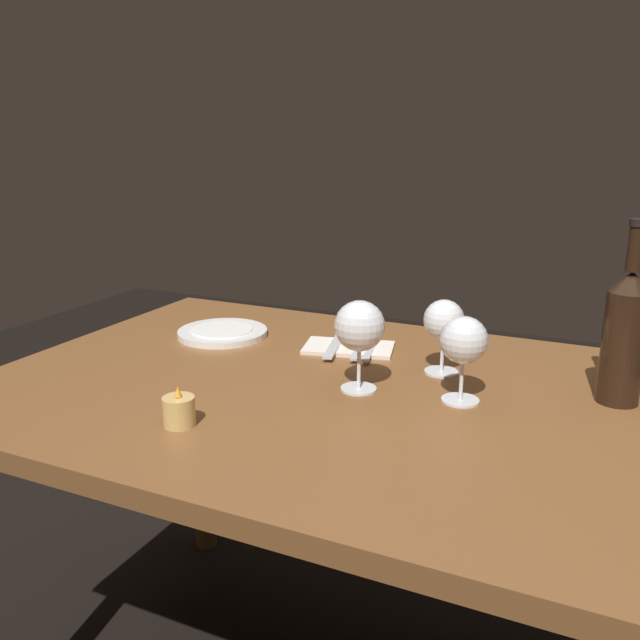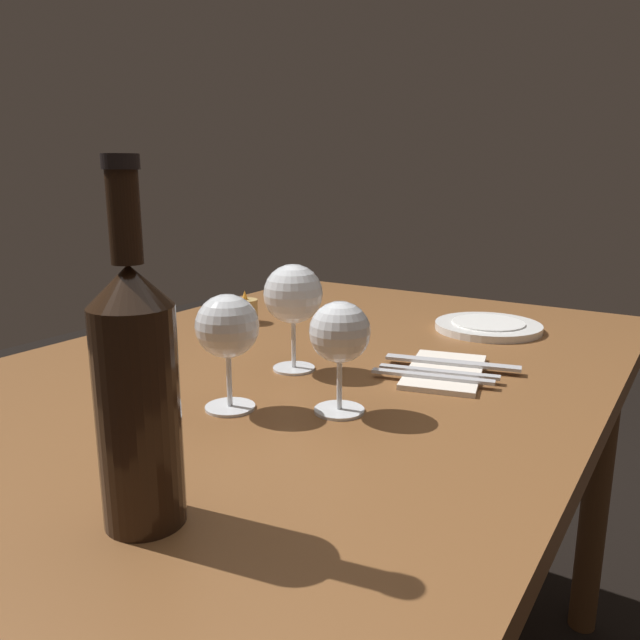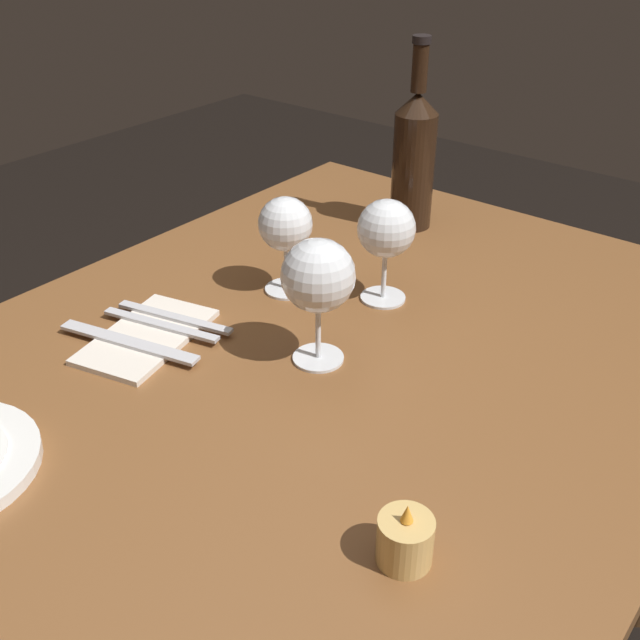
{
  "view_description": "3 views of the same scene",
  "coord_description": "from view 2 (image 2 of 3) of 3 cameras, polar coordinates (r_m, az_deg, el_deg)",
  "views": [
    {
      "loc": [
        -0.47,
        1.07,
        1.2
      ],
      "look_at": [
        0.03,
        -0.01,
        0.86
      ],
      "focal_mm": 37.7,
      "sensor_mm": 36.0,
      "label": 1
    },
    {
      "loc": [
        -0.82,
        -0.54,
        1.05
      ],
      "look_at": [
        -0.01,
        -0.03,
        0.82
      ],
      "focal_mm": 34.98,
      "sensor_mm": 36.0,
      "label": 2
    },
    {
      "loc": [
        0.57,
        0.5,
        1.28
      ],
      "look_at": [
        0.02,
        0.05,
        0.85
      ],
      "focal_mm": 41.94,
      "sensor_mm": 36.0,
      "label": 3
    }
  ],
  "objects": [
    {
      "name": "votive_candle",
      "position": [
        1.29,
        -6.85,
        0.78
      ],
      "size": [
        0.05,
        0.05,
        0.07
      ],
      "color": "#DBB266",
      "rests_on": "dining_table"
    },
    {
      "name": "wine_glass_centre",
      "position": [
        0.79,
        1.82,
        -1.39
      ],
      "size": [
        0.08,
        0.08,
        0.15
      ],
      "color": "white",
      "rests_on": "dining_table"
    },
    {
      "name": "wine_glass_left",
      "position": [
        0.8,
        -8.47,
        -0.79
      ],
      "size": [
        0.08,
        0.08,
        0.15
      ],
      "color": "white",
      "rests_on": "dining_table"
    },
    {
      "name": "fork_outer",
      "position": [
        0.93,
        10.22,
        -5.09
      ],
      "size": [
        0.06,
        0.18,
        0.0
      ],
      "color": "silver",
      "rests_on": "folded_napkin"
    },
    {
      "name": "table_knife",
      "position": [
        1.01,
        11.97,
        -3.83
      ],
      "size": [
        0.07,
        0.21,
        0.0
      ],
      "color": "silver",
      "rests_on": "folded_napkin"
    },
    {
      "name": "dining_table",
      "position": [
        1.05,
        -0.81,
        -8.48
      ],
      "size": [
        1.3,
        0.9,
        0.74
      ],
      "color": "brown",
      "rests_on": "ground"
    },
    {
      "name": "folded_napkin",
      "position": [
        0.98,
        11.33,
        -4.64
      ],
      "size": [
        0.21,
        0.15,
        0.01
      ],
      "color": "silver",
      "rests_on": "dining_table"
    },
    {
      "name": "wine_glass_right",
      "position": [
        0.95,
        -2.25,
        2.2
      ],
      "size": [
        0.09,
        0.09,
        0.17
      ],
      "color": "white",
      "rests_on": "dining_table"
    },
    {
      "name": "fork_inner",
      "position": [
        0.96,
        10.79,
        -4.68
      ],
      "size": [
        0.06,
        0.18,
        0.0
      ],
      "color": "silver",
      "rests_on": "folded_napkin"
    },
    {
      "name": "wine_bottle",
      "position": [
        0.55,
        -16.4,
        -6.18
      ],
      "size": [
        0.07,
        0.07,
        0.32
      ],
      "color": "black",
      "rests_on": "dining_table"
    },
    {
      "name": "dinner_plate",
      "position": [
        1.26,
        15.13,
        -0.56
      ],
      "size": [
        0.21,
        0.21,
        0.02
      ],
      "color": "white",
      "rests_on": "dining_table"
    }
  ]
}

